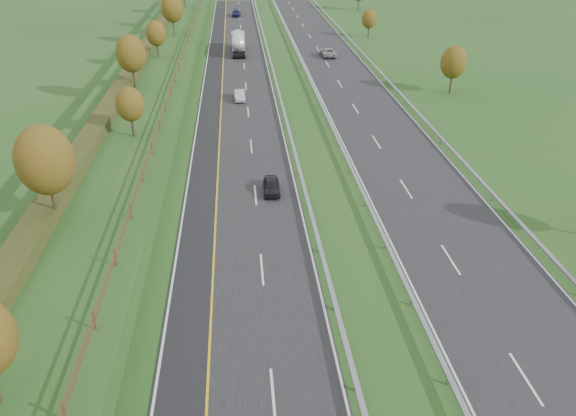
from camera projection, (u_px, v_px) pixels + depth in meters
The scene contains 18 objects.
ground at pixel (304, 121), 69.13m from camera, with size 400.00×400.00×0.00m, color #224B1B.
near_carriageway at pixel (238, 110), 72.88m from camera, with size 10.50×200.00×0.04m, color black.
far_carriageway at pixel (363, 106), 74.20m from camera, with size 10.50×200.00×0.04m, color black.
hard_shoulder at pixel (209, 110), 72.58m from camera, with size 3.00×200.00×0.04m, color black.
lane_markings at pixel (287, 108), 73.28m from camera, with size 26.75×200.00×0.01m.
embankment_left at pixel (136, 105), 71.39m from camera, with size 12.00×200.00×2.00m, color #224B1B.
hedge_left at pixel (118, 94), 70.50m from camera, with size 2.20×180.00×1.10m, color #2C3616.
fence_left at pixel (170, 92), 70.57m from camera, with size 0.12×189.06×1.20m.
median_barrier_near at pixel (282, 104), 73.06m from camera, with size 0.32×200.00×0.71m.
median_barrier_far at pixel (321, 103), 73.47m from camera, with size 0.32×200.00×0.71m.
outer_barrier_far at pixel (407, 101), 74.38m from camera, with size 0.32×200.00×0.71m.
trees_left at pixel (129, 70), 65.93m from camera, with size 6.64×164.30×7.66m.
trees_far at pixel (404, 30), 98.97m from camera, with size 8.45×118.60×7.12m.
road_tanker at pixel (238, 42), 101.57m from camera, with size 2.40×11.22×3.46m.
car_dark_near at pixel (271, 186), 51.20m from camera, with size 1.50×3.73×1.27m, color black.
car_silver_mid at pixel (240, 95), 76.34m from camera, with size 1.40×4.00×1.32m, color #A6A7AB.
car_small_far at pixel (236, 13), 137.01m from camera, with size 2.00×4.92×1.43m, color #141740.
car_oncoming at pixel (328, 52), 99.17m from camera, with size 2.43×5.27×1.47m, color #98999C.
Camera 1 is at (0.08, -10.67, 22.91)m, focal length 35.00 mm.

